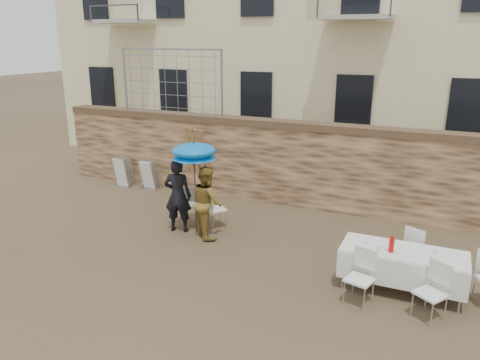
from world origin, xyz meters
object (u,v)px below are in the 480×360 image
at_px(man_suit, 178,196).
at_px(chair_stack_left, 127,170).
at_px(umbrella, 194,154).
at_px(banquet_table, 404,253).
at_px(table_chair_back, 418,250).
at_px(woman_dress, 207,202).
at_px(couple_chair_right, 216,208).
at_px(soda_bottle, 392,245).
at_px(table_chair_front_left, 359,278).
at_px(chair_stack_right, 152,173).
at_px(couple_chair_left, 190,204).
at_px(table_chair_front_right, 430,292).

height_order(man_suit, chair_stack_left, man_suit).
height_order(umbrella, banquet_table, umbrella).
bearing_deg(table_chair_back, woman_dress, 26.32).
distance_m(couple_chair_right, soda_bottle, 4.36).
xyz_separation_m(man_suit, table_chair_front_left, (4.40, -1.47, -0.38)).
bearing_deg(chair_stack_right, couple_chair_left, -38.14).
xyz_separation_m(umbrella, chair_stack_right, (-2.82, 2.35, -1.40)).
relative_size(man_suit, woman_dress, 1.06).
relative_size(table_chair_back, chair_stack_left, 1.04).
relative_size(woman_dress, banquet_table, 0.77).
height_order(table_chair_back, chair_stack_left, table_chair_back).
bearing_deg(chair_stack_left, umbrella, -32.28).
height_order(man_suit, woman_dress, man_suit).
relative_size(soda_bottle, chair_stack_left, 0.28).
height_order(banquet_table, table_chair_front_right, table_chair_front_right).
xyz_separation_m(umbrella, table_chair_front_left, (4.00, -1.57, -1.38)).
xyz_separation_m(table_chair_front_left, chair_stack_right, (-6.81, 3.92, -0.02)).
distance_m(woman_dress, couple_chair_right, 0.65).
xyz_separation_m(couple_chair_right, banquet_table, (4.30, -1.27, 0.25)).
relative_size(couple_chair_left, chair_stack_right, 1.04).
distance_m(couple_chair_right, chair_stack_left, 4.44).
distance_m(umbrella, soda_bottle, 4.60).
distance_m(woman_dress, chair_stack_right, 4.02).
relative_size(umbrella, couple_chair_right, 2.06).
xyz_separation_m(umbrella, chair_stack_left, (-3.72, 2.35, -1.40)).
height_order(couple_chair_left, chair_stack_right, couple_chair_left).
bearing_deg(table_chair_front_right, table_chair_back, 134.51).
relative_size(couple_chair_left, table_chair_back, 1.00).
distance_m(man_suit, table_chair_front_left, 4.65).
xyz_separation_m(umbrella, table_chair_front_right, (5.10, -1.57, -1.38)).
xyz_separation_m(man_suit, table_chair_front_right, (5.50, -1.47, -0.38)).
bearing_deg(table_chair_front_right, chair_stack_right, -172.80).
height_order(soda_bottle, chair_stack_left, soda_bottle).
height_order(woman_dress, table_chair_front_left, woman_dress).
xyz_separation_m(couple_chair_left, table_chair_front_left, (4.40, -2.02, 0.00)).
bearing_deg(woman_dress, table_chair_back, -136.04).
bearing_deg(umbrella, table_chair_front_left, -21.48).
distance_m(couple_chair_right, chair_stack_right, 3.65).
relative_size(table_chair_front_right, chair_stack_right, 1.04).
relative_size(table_chair_back, chair_stack_right, 1.04).
xyz_separation_m(table_chair_front_left, table_chair_back, (0.80, 1.55, 0.00)).
bearing_deg(soda_bottle, banquet_table, 36.87).
bearing_deg(banquet_table, table_chair_back, 75.96).
height_order(woman_dress, chair_stack_right, woman_dress).
bearing_deg(umbrella, banquet_table, -10.14).
bearing_deg(woman_dress, couple_chair_right, -41.85).
bearing_deg(table_chair_back, couple_chair_right, 19.32).
xyz_separation_m(soda_bottle, chair_stack_right, (-7.21, 3.32, -0.45)).
relative_size(chair_stack_left, chair_stack_right, 1.00).
xyz_separation_m(woman_dress, banquet_table, (4.25, -0.72, -0.08)).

